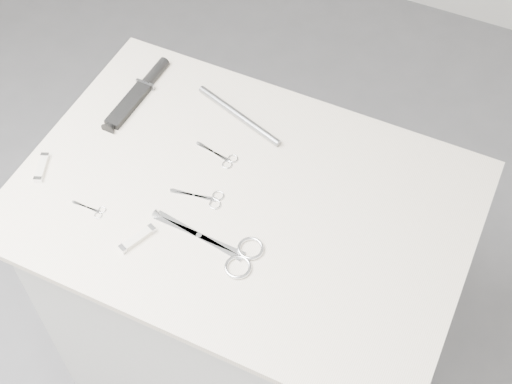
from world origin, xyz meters
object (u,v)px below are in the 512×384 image
at_px(sheathed_knife, 141,90).
at_px(metal_rail, 239,115).
at_px(embroidery_scissors_b, 222,157).
at_px(tiny_scissors, 93,210).
at_px(large_shears, 228,250).
at_px(pocket_knife_b, 137,239).
at_px(embroidery_scissors_a, 206,198).
at_px(pocket_knife_a, 42,168).
at_px(plinth, 245,300).

bearing_deg(sheathed_knife, metal_rail, -82.51).
distance_m(embroidery_scissors_b, tiny_scissors, 0.32).
relative_size(large_shears, tiny_scissors, 3.23).
relative_size(tiny_scissors, pocket_knife_b, 0.89).
relative_size(tiny_scissors, metal_rail, 0.30).
height_order(large_shears, tiny_scissors, large_shears).
relative_size(tiny_scissors, sheathed_knife, 0.32).
xyz_separation_m(sheathed_knife, metal_rail, (0.26, 0.03, -0.00)).
xyz_separation_m(embroidery_scissors_a, tiny_scissors, (-0.21, -0.13, -0.00)).
distance_m(tiny_scissors, sheathed_knife, 0.36).
xyz_separation_m(large_shears, pocket_knife_a, (-0.48, 0.01, 0.00)).
xyz_separation_m(embroidery_scissors_a, pocket_knife_b, (-0.08, -0.16, 0.00)).
relative_size(embroidery_scissors_b, tiny_scissors, 1.39).
bearing_deg(metal_rail, pocket_knife_b, -95.61).
xyz_separation_m(embroidery_scissors_a, metal_rail, (-0.04, 0.25, 0.01)).
bearing_deg(large_shears, embroidery_scissors_a, 140.39).
xyz_separation_m(tiny_scissors, sheathed_knife, (-0.09, 0.35, 0.01)).
bearing_deg(pocket_knife_a, tiny_scissors, -128.07).
distance_m(tiny_scissors, pocket_knife_a, 0.17).
distance_m(pocket_knife_a, metal_rail, 0.47).
xyz_separation_m(embroidery_scissors_b, tiny_scissors, (-0.19, -0.25, -0.00)).
distance_m(plinth, pocket_knife_b, 0.54).
xyz_separation_m(plinth, large_shears, (0.03, -0.13, 0.47)).
bearing_deg(metal_rail, tiny_scissors, -113.89).
bearing_deg(sheathed_knife, plinth, -115.16).
relative_size(large_shears, pocket_knife_b, 2.88).
height_order(tiny_scissors, sheathed_knife, sheathed_knife).
relative_size(large_shears, sheathed_knife, 1.02).
distance_m(plinth, embroidery_scissors_a, 0.48).
relative_size(embroidery_scissors_b, pocket_knife_a, 1.37).
relative_size(large_shears, metal_rail, 0.97).
bearing_deg(embroidery_scissors_a, tiny_scissors, -158.12).
xyz_separation_m(embroidery_scissors_b, pocket_knife_a, (-0.36, -0.20, 0.00)).
xyz_separation_m(tiny_scissors, metal_rail, (0.17, 0.38, 0.01)).
bearing_deg(large_shears, embroidery_scissors_b, 124.20).
bearing_deg(sheathed_knife, embroidery_scissors_b, -108.54).
relative_size(embroidery_scissors_a, pocket_knife_a, 1.52).
height_order(pocket_knife_b, metal_rail, metal_rail).
bearing_deg(tiny_scissors, embroidery_scissors_a, 31.52).
height_order(embroidery_scissors_b, pocket_knife_a, pocket_knife_a).
height_order(pocket_knife_a, pocket_knife_b, pocket_knife_b).
distance_m(large_shears, metal_rail, 0.38).
relative_size(embroidery_scissors_b, pocket_knife_b, 1.24).
height_order(plinth, metal_rail, metal_rail).
bearing_deg(embroidery_scissors_b, large_shears, -49.71).
distance_m(large_shears, tiny_scissors, 0.31).
distance_m(plinth, sheathed_knife, 0.63).
bearing_deg(pocket_knife_a, metal_rail, -67.46).
bearing_deg(large_shears, pocket_knife_a, -177.11).
bearing_deg(metal_rail, plinth, -61.95).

